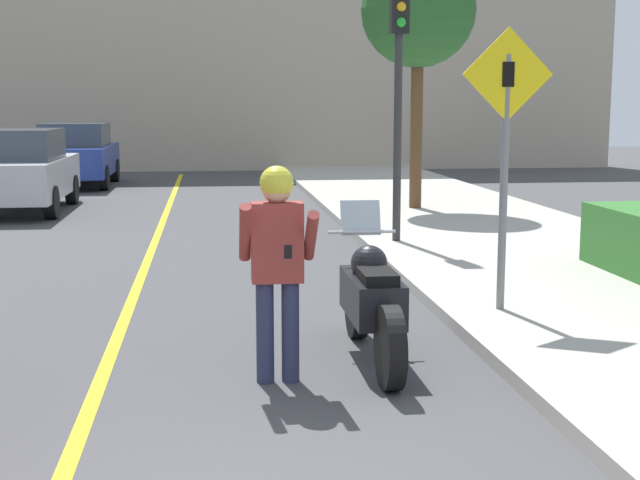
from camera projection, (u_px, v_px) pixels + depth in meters
road_center_line at (133, 298)px, 10.06m from camera, size 0.12×36.00×0.01m
building_backdrop at (198, 29)px, 29.06m from camera, size 28.00×1.20×9.23m
motorcycle at (372, 302)px, 7.58m from camera, size 0.62×2.23×1.32m
person_biker at (277, 251)px, 6.90m from camera, size 0.59×0.47×1.72m
crossing_sign at (505, 142)px, 8.75m from camera, size 0.91×0.08×2.79m
traffic_light at (399, 63)px, 13.08m from camera, size 0.26×0.30×3.82m
street_tree at (418, 11)px, 17.21m from camera, size 2.23×2.23×4.97m
parked_car_silver at (19, 170)px, 18.02m from camera, size 1.88×4.20×1.68m
parked_car_blue at (77, 154)px, 23.67m from camera, size 1.88×4.20×1.68m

